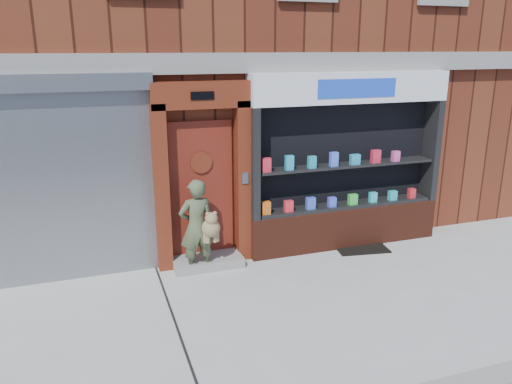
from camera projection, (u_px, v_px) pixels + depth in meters
name	position (u px, v px, depth m)	size (l,w,h in m)	color
ground	(292.00, 308.00, 6.71)	(80.00, 80.00, 0.00)	#9E9E99
building	(190.00, 18.00, 11.03)	(12.00, 8.16, 8.00)	#531F13
shutter_bay	(45.00, 169.00, 7.04)	(3.10, 0.30, 3.04)	gray
red_door_bay	(203.00, 176.00, 7.76)	(1.52, 0.58, 2.90)	#5F2010
pharmacy_bay	(346.00, 169.00, 8.52)	(3.50, 0.41, 3.00)	#552214
woman	(198.00, 227.00, 7.61)	(0.61, 0.50, 1.49)	#4C5538
doormat	(361.00, 247.00, 8.73)	(0.89, 0.62, 0.02)	black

